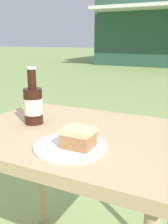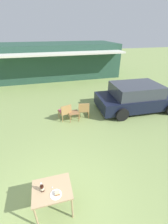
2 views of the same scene
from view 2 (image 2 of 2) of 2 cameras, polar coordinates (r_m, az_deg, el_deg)
The scene contains 11 objects.
ground_plane at distance 4.28m, azimuth -10.93°, elevation -32.43°, with size 60.00×60.00×0.00m, color #8CA35B.
cabin_building at distance 14.16m, azimuth -11.37°, elevation 18.90°, with size 10.65×5.52×2.69m.
parked_car at distance 8.22m, azimuth 19.62°, elevation 5.35°, with size 4.29×2.21×1.35m.
wicker_chair_cushioned at distance 6.90m, azimuth -7.25°, elevation 0.37°, with size 0.60×0.60×0.78m.
wicker_chair_plain at distance 7.02m, azimuth -0.09°, elevation 1.19°, with size 0.56×0.57×0.78m.
garden_side_table at distance 6.86m, azimuth -3.99°, elevation -0.45°, with size 0.45×0.42×0.41m.
patio_table at distance 3.71m, azimuth -12.00°, elevation -27.46°, with size 0.83×0.65×0.75m.
cake_on_plate at distance 3.53m, azimuth -10.41°, elevation -28.32°, with size 0.24×0.24×0.07m.
cola_bottle_near at distance 3.59m, azimuth -15.69°, elevation -26.13°, with size 0.08×0.08×0.24m.
fork at distance 3.55m, azimuth -11.32°, elevation -28.65°, with size 0.17×0.04×0.01m.
loose_bottle_cap at distance 3.65m, azimuth -12.00°, elevation -26.26°, with size 0.03×0.03×0.01m.
Camera 2 is at (0.16, -2.09, 3.72)m, focal length 24.00 mm.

